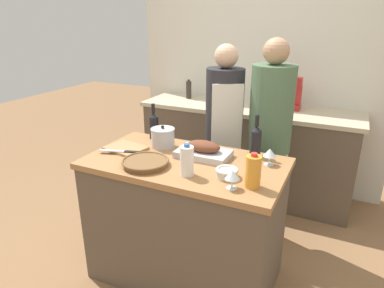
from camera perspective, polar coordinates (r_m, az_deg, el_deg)
ground_plane at (r=2.72m, az=-1.03°, el=-20.63°), size 12.00×12.00×0.00m
kitchen_island at (r=2.44m, az=-1.10°, el=-12.58°), size 1.29×0.71×0.91m
back_counter at (r=3.62m, az=8.93°, el=-1.07°), size 2.18×0.60×0.94m
back_wall at (r=3.75m, az=11.22°, el=12.27°), size 2.68×0.10×2.55m
roasting_pan at (r=2.27m, az=1.93°, el=-1.16°), size 0.35×0.21×0.11m
wicker_basket at (r=2.17m, az=-7.77°, el=-3.04°), size 0.30×0.30×0.04m
cutting_board at (r=2.45m, az=-11.06°, el=-0.73°), size 0.30×0.26×0.02m
stock_pot at (r=2.45m, az=-4.87°, el=1.05°), size 0.17×0.17×0.16m
mixing_bowl at (r=2.00m, az=5.84°, el=-4.73°), size 0.14×0.14×0.06m
juice_jug at (r=1.89m, az=10.15°, el=-4.53°), size 0.09×0.09×0.20m
milk_jug at (r=2.00m, az=-0.87°, el=-2.81°), size 0.08×0.08×0.20m
wine_bottle_green at (r=2.62m, az=-6.38°, el=3.19°), size 0.07×0.07×0.27m
wine_bottle_dark at (r=2.31m, az=10.57°, el=0.65°), size 0.07×0.07×0.28m
wine_glass_left at (r=2.19m, az=12.82°, el=-1.48°), size 0.08×0.08×0.11m
wine_glass_right at (r=1.86m, az=6.74°, el=-5.21°), size 0.08×0.08×0.11m
knife_chef at (r=2.37m, az=-11.73°, el=-1.19°), size 0.28×0.11×0.01m
stand_mixer at (r=3.45m, az=16.27°, el=7.67°), size 0.18×0.14×0.31m
condiment_bottle_tall at (r=3.31m, az=12.31°, el=6.61°), size 0.06×0.06×0.17m
condiment_bottle_short at (r=3.79m, az=-0.56°, el=9.05°), size 0.06×0.06×0.21m
person_cook_aproned at (r=2.85m, az=5.39°, el=2.04°), size 0.33×0.35×1.59m
person_cook_guest at (r=2.74m, az=12.75°, el=1.43°), size 0.33×0.33×1.65m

